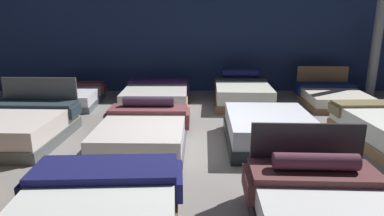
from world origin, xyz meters
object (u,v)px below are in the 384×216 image
at_px(bed_11, 333,96).
at_px(support_pillar, 378,34).
at_px(bed_8, 69,97).
at_px(bed_10, 243,93).
at_px(bed_5, 144,130).
at_px(bed_9, 157,96).
at_px(bed_6, 270,130).
at_px(bed_4, 19,127).

relative_size(bed_11, support_pillar, 0.61).
height_order(bed_8, bed_10, bed_10).
bearing_deg(bed_10, bed_5, -124.85).
relative_size(bed_9, bed_11, 0.97).
height_order(bed_6, bed_8, bed_6).
xyz_separation_m(bed_6, bed_8, (-4.60, 2.87, -0.06)).
relative_size(bed_6, support_pillar, 0.57).
bearing_deg(bed_11, support_pillar, 35.43).
xyz_separation_m(bed_5, bed_11, (4.56, 2.87, -0.03)).
relative_size(bed_10, support_pillar, 0.61).
bearing_deg(bed_6, support_pillar, 47.61).
bearing_deg(bed_8, bed_5, -52.54).
bearing_deg(bed_11, bed_9, -175.53).
distance_m(bed_9, bed_11, 4.62).
bearing_deg(support_pillar, bed_10, -165.78).
relative_size(bed_4, bed_11, 0.96).
height_order(bed_8, bed_9, bed_9).
xyz_separation_m(bed_4, bed_8, (-0.10, 2.71, -0.07)).
relative_size(bed_8, bed_9, 0.97).
xyz_separation_m(bed_5, support_pillar, (6.05, 3.80, 1.53)).
height_order(bed_11, support_pillar, support_pillar).
height_order(bed_6, bed_10, bed_10).
xyz_separation_m(bed_10, bed_11, (2.38, 0.05, -0.09)).
bearing_deg(bed_10, bed_9, -176.24).
relative_size(bed_5, bed_11, 1.01).
relative_size(bed_9, support_pillar, 0.59).
height_order(bed_4, bed_9, bed_4).
bearing_deg(support_pillar, bed_5, -147.88).
bearing_deg(bed_5, bed_10, 53.39).
bearing_deg(bed_10, support_pillar, 17.15).
distance_m(bed_5, support_pillar, 7.30).
bearing_deg(bed_9, bed_4, -129.32).
bearing_deg(bed_6, bed_8, 150.06).
xyz_separation_m(bed_5, bed_9, (-0.06, 2.79, 0.01)).
height_order(bed_5, bed_8, bed_5).
distance_m(bed_4, bed_5, 2.27).
height_order(bed_5, bed_9, bed_5).
distance_m(bed_9, bed_10, 2.24).
bearing_deg(bed_9, bed_5, -89.09).
relative_size(bed_6, bed_9, 0.96).
bearing_deg(bed_8, bed_10, -2.40).
bearing_deg(bed_9, bed_10, 0.51).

